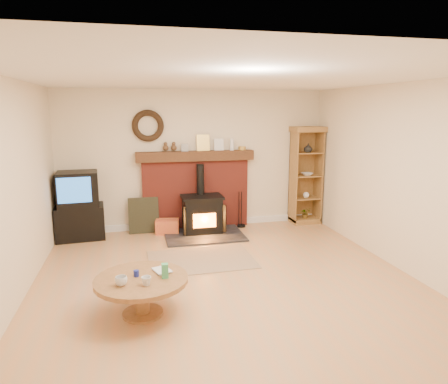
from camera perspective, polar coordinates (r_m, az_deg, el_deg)
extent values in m
plane|color=tan|center=(5.32, 0.68, -13.12)|extent=(5.50, 5.50, 0.00)
cube|color=beige|center=(7.59, -4.20, 4.58)|extent=(5.00, 0.02, 2.60)
cube|color=beige|center=(2.44, 16.45, -11.20)|extent=(5.00, 0.02, 2.60)
cube|color=beige|center=(4.98, -28.51, -0.54)|extent=(0.02, 5.50, 2.60)
cube|color=beige|center=(6.01, 24.55, 1.70)|extent=(0.02, 5.50, 2.60)
cube|color=white|center=(4.85, 0.76, 16.04)|extent=(5.00, 5.50, 0.02)
cube|color=white|center=(7.82, -4.04, -4.50)|extent=(5.00, 0.04, 0.12)
torus|color=black|center=(7.40, -10.81, 9.27)|extent=(0.57, 0.11, 0.57)
cube|color=maroon|center=(7.62, -4.04, -0.35)|extent=(2.00, 0.15, 1.30)
cube|color=#381E12|center=(7.47, -4.08, 5.16)|extent=(2.20, 0.22, 0.18)
cube|color=#999999|center=(7.44, -5.64, 6.34)|extent=(0.13, 0.05, 0.14)
cube|color=gold|center=(7.50, -3.00, 7.04)|extent=(0.24, 0.06, 0.30)
cube|color=white|center=(7.56, -0.74, 6.79)|extent=(0.18, 0.05, 0.22)
cylinder|color=white|center=(7.60, 1.14, 6.81)|extent=(0.08, 0.08, 0.22)
cylinder|color=gold|center=(7.66, 2.60, 6.28)|extent=(0.14, 0.14, 0.07)
cube|color=black|center=(7.25, -2.84, -6.17)|extent=(1.40, 1.00, 0.03)
cube|color=black|center=(7.34, -3.14, -3.25)|extent=(0.68, 0.48, 0.63)
cube|color=black|center=(7.26, -3.17, -0.70)|extent=(0.74, 0.53, 0.04)
cylinder|color=black|center=(7.35, -3.40, 1.82)|extent=(0.14, 0.14, 0.56)
cube|color=orange|center=(7.11, -2.79, -4.10)|extent=(0.41, 0.02, 0.25)
cube|color=black|center=(7.12, -5.34, -3.96)|extent=(0.16, 0.22, 0.50)
cube|color=black|center=(7.22, -0.46, -3.68)|extent=(0.16, 0.22, 0.50)
cube|color=brown|center=(6.14, -3.27, -9.61)|extent=(1.58, 1.11, 0.01)
cube|color=black|center=(7.48, -19.83, -4.03)|extent=(0.85, 0.62, 0.60)
cube|color=black|center=(7.35, -20.14, 0.45)|extent=(0.71, 0.61, 0.60)
cube|color=#2360B1|center=(7.07, -20.62, 0.24)|extent=(0.54, 0.06, 0.43)
cube|color=brown|center=(8.25, 11.36, -3.92)|extent=(0.55, 0.40, 0.10)
cube|color=brown|center=(8.23, 11.06, 2.35)|extent=(0.55, 0.02, 1.76)
cube|color=brown|center=(7.95, 9.85, 2.08)|extent=(0.02, 0.40, 1.76)
cube|color=brown|center=(8.17, 13.32, 2.19)|extent=(0.02, 0.40, 1.76)
cube|color=brown|center=(7.96, 11.88, 8.77)|extent=(0.61, 0.44, 0.10)
cube|color=brown|center=(8.14, 11.49, -0.84)|extent=(0.51, 0.36, 0.02)
cube|color=brown|center=(8.05, 11.62, 2.32)|extent=(0.51, 0.36, 0.02)
cube|color=brown|center=(7.99, 11.75, 5.53)|extent=(0.51, 0.36, 0.02)
imported|color=white|center=(7.94, 11.93, 6.18)|extent=(0.17, 0.17, 0.17)
imported|color=white|center=(8.00, 11.77, 2.52)|extent=(0.22, 0.22, 0.05)
sphere|color=white|center=(8.08, 11.65, -0.43)|extent=(0.12, 0.12, 0.12)
imported|color=#409B63|center=(8.16, 11.55, -2.96)|extent=(0.19, 0.17, 0.21)
cube|color=orange|center=(7.42, -8.09, -4.90)|extent=(0.46, 0.33, 0.26)
cube|color=black|center=(7.49, -11.39, -3.28)|extent=(0.55, 0.15, 0.66)
cylinder|color=black|center=(7.79, 2.49, -4.85)|extent=(0.16, 0.16, 0.04)
cylinder|color=black|center=(7.69, 2.15, -2.52)|extent=(0.02, 0.02, 0.70)
cylinder|color=black|center=(7.70, 2.51, -2.50)|extent=(0.02, 0.02, 0.70)
cylinder|color=brown|center=(4.72, -11.52, -16.59)|extent=(0.45, 0.45, 0.03)
cylinder|color=brown|center=(4.63, -11.62, -14.52)|extent=(0.16, 0.16, 0.36)
cylinder|color=brown|center=(4.55, -11.73, -12.20)|extent=(1.02, 1.02, 0.05)
imported|color=white|center=(4.38, -14.48, -12.21)|extent=(0.13, 0.13, 0.10)
imported|color=white|center=(4.33, -11.04, -12.37)|extent=(0.10, 0.10, 0.10)
imported|color=#4C331E|center=(4.63, -9.83, -11.20)|extent=(0.17, 0.23, 0.02)
cylinder|color=navy|center=(4.57, -12.42, -11.28)|extent=(0.06, 0.06, 0.07)
cube|color=#409B63|center=(4.46, -8.44, -11.07)|extent=(0.07, 0.07, 0.16)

